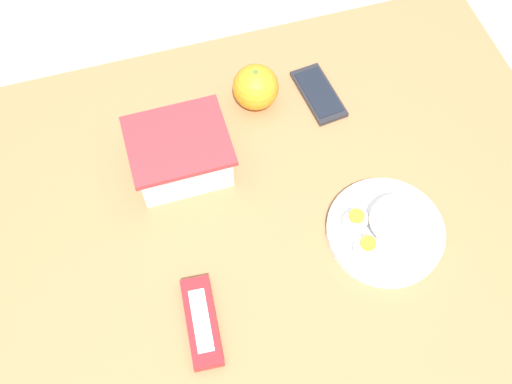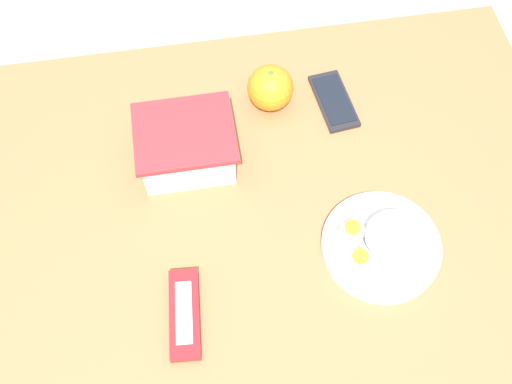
{
  "view_description": "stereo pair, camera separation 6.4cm",
  "coord_description": "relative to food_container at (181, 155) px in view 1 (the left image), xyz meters",
  "views": [
    {
      "loc": [
        -0.1,
        -0.43,
        1.7
      ],
      "look_at": [
        0.05,
        0.05,
        0.8
      ],
      "focal_mm": 42.0,
      "sensor_mm": 36.0,
      "label": 1
    },
    {
      "loc": [
        -0.03,
        -0.44,
        1.7
      ],
      "look_at": [
        0.05,
        0.05,
        0.8
      ],
      "focal_mm": 42.0,
      "sensor_mm": 36.0,
      "label": 2
    }
  ],
  "objects": [
    {
      "name": "table",
      "position": [
        0.06,
        -0.15,
        -0.13
      ],
      "size": [
        1.25,
        0.87,
        0.77
      ],
      "color": "#996B42",
      "rests_on": "ground_plane"
    },
    {
      "name": "rice_plate",
      "position": [
        0.3,
        -0.23,
        -0.02
      ],
      "size": [
        0.2,
        0.2,
        0.07
      ],
      "color": "white",
      "rests_on": "table"
    },
    {
      "name": "food_container",
      "position": [
        0.0,
        0.0,
        0.0
      ],
      "size": [
        0.17,
        0.15,
        0.09
      ],
      "color": "white",
      "rests_on": "table"
    },
    {
      "name": "cell_phone",
      "position": [
        0.29,
        0.08,
        -0.03
      ],
      "size": [
        0.08,
        0.14,
        0.01
      ],
      "color": "#232328",
      "rests_on": "table"
    },
    {
      "name": "orange_fruit",
      "position": [
        0.17,
        0.1,
        0.01
      ],
      "size": [
        0.09,
        0.09,
        0.09
      ],
      "color": "orange",
      "rests_on": "table"
    },
    {
      "name": "ground_plane",
      "position": [
        0.06,
        -0.15,
        -0.81
      ],
      "size": [
        10.0,
        10.0,
        0.0
      ],
      "primitive_type": "plane",
      "color": "#B2A899"
    },
    {
      "name": "candy_bar",
      "position": [
        -0.04,
        -0.29,
        -0.03
      ],
      "size": [
        0.06,
        0.15,
        0.02
      ],
      "color": "red",
      "rests_on": "table"
    }
  ]
}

